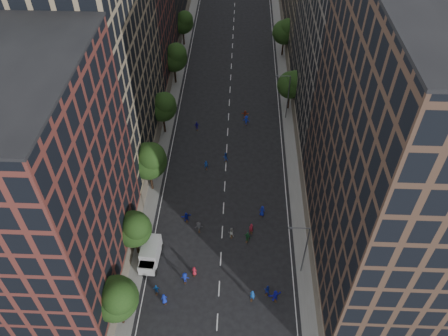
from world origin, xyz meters
name	(u,v)px	position (x,y,z in m)	size (l,w,h in m)	color
ground	(228,134)	(0.00, 40.00, 0.00)	(240.00, 240.00, 0.00)	black
sidewalk_left	(166,107)	(-12.00, 47.50, 0.07)	(4.00, 105.00, 0.15)	slate
sidewalk_right	(292,110)	(12.00, 47.50, 0.07)	(4.00, 105.00, 0.15)	slate
bldg_left_a	(43,192)	(-19.00, 11.00, 15.00)	(14.00, 22.00, 30.00)	#5B2823
bldg_left_b	(96,61)	(-19.00, 35.00, 17.00)	(14.00, 26.00, 34.00)	#8F7B5D
bldg_left_c	(130,12)	(-19.00, 58.00, 14.00)	(14.00, 20.00, 28.00)	#5B2823
bldg_right_a	(398,156)	(19.00, 15.00, 18.00)	(14.00, 30.00, 36.00)	#493327
bldg_right_b	(350,39)	(19.00, 44.00, 16.50)	(14.00, 28.00, 33.00)	#655D53
tree_left_0	(116,298)	(-11.01, 3.85, 5.96)	(5.20, 5.20, 8.83)	black
tree_left_1	(134,228)	(-11.02, 13.86, 5.55)	(4.80, 4.80, 8.21)	black
tree_left_2	(149,160)	(-10.99, 25.83, 6.36)	(5.60, 5.60, 9.45)	black
tree_left_3	(163,106)	(-11.02, 39.85, 5.82)	(5.00, 5.00, 8.58)	black
tree_left_4	(174,57)	(-11.00, 55.84, 6.10)	(5.40, 5.40, 9.08)	black
tree_left_5	(183,22)	(-11.02, 71.86, 5.68)	(4.80, 4.80, 8.33)	black
tree_right_a	(292,84)	(11.38, 47.85, 5.63)	(5.00, 5.00, 8.39)	black
tree_right_b	(285,31)	(11.39, 67.85, 5.96)	(5.20, 5.20, 8.83)	black
streetlamp_near	(304,248)	(10.37, 12.00, 5.17)	(2.64, 0.22, 9.06)	#595B60
streetlamp_far	(287,95)	(10.37, 45.00, 5.17)	(2.64, 0.22, 9.06)	#595B60
cargo_van	(150,254)	(-9.29, 12.91, 1.42)	(2.64, 5.18, 2.69)	silver
skater_0	(164,299)	(-6.64, 6.83, 0.82)	(0.81, 0.52, 1.65)	#1428A4
skater_1	(252,295)	(4.17, 7.72, 0.91)	(0.66, 0.43, 1.81)	#154DAD
skater_2	(267,290)	(6.03, 8.59, 0.79)	(0.77, 0.60, 1.58)	navy
skater_3	(185,278)	(-4.41, 9.87, 0.85)	(1.10, 0.63, 1.70)	#13269E
skater_4	(156,289)	(-7.79, 8.12, 0.79)	(0.92, 0.38, 1.58)	#134DA1
skater_5	(275,296)	(6.99, 7.74, 0.94)	(1.73, 0.55, 1.87)	#1718BE
skater_6	(194,271)	(-3.31, 10.96, 0.75)	(0.73, 0.48, 1.50)	#AC1C2E
skater_7	(251,228)	(4.06, 18.15, 0.88)	(0.64, 0.42, 1.76)	#A81C2F
skater_8	(231,233)	(1.28, 17.31, 0.84)	(0.82, 0.64, 1.69)	#BBBBB6
skater_9	(199,227)	(-3.31, 18.14, 0.88)	(1.13, 0.65, 1.76)	#38393D
skater_10	(248,237)	(3.57, 16.61, 0.88)	(1.03, 0.43, 1.76)	#1C5F30
skater_11	(186,217)	(-5.26, 19.88, 0.81)	(1.50, 0.48, 1.61)	#121C95
skater_12	(262,211)	(5.68, 21.36, 0.92)	(0.90, 0.58, 1.83)	navy
skater_13	(206,165)	(-3.19, 30.91, 0.81)	(0.59, 0.39, 1.62)	#1647B9
skater_14	(225,157)	(-0.12, 32.98, 0.78)	(0.76, 0.59, 1.56)	#153CB0
skater_15	(246,120)	(3.27, 42.80, 0.93)	(1.21, 0.69, 1.87)	#162BB3
skater_16	(197,126)	(-5.57, 40.98, 0.80)	(0.93, 0.39, 1.59)	#1E16B7
skater_17	(245,114)	(3.07, 44.80, 0.77)	(1.43, 0.45, 1.54)	#A0361A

